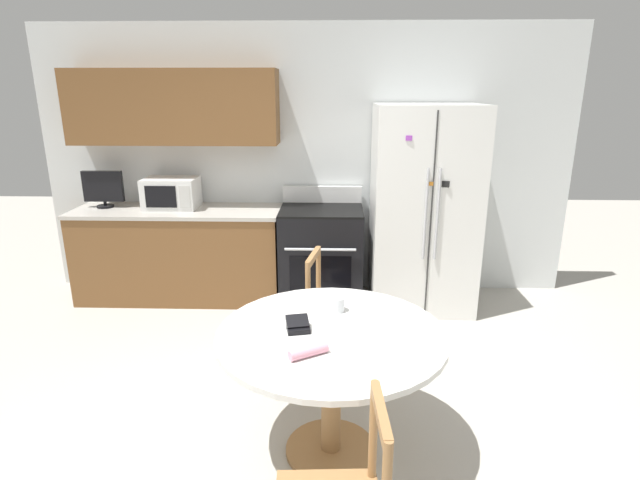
{
  "coord_description": "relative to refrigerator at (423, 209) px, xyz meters",
  "views": [
    {
      "loc": [
        0.29,
        -2.32,
        2.01
      ],
      "look_at": [
        0.18,
        1.15,
        0.95
      ],
      "focal_mm": 28.0,
      "sensor_mm": 36.0,
      "label": 1
    }
  ],
  "objects": [
    {
      "name": "ground_plane",
      "position": [
        -1.11,
        -2.19,
        -0.94
      ],
      "size": [
        14.0,
        14.0,
        0.0
      ],
      "primitive_type": "plane",
      "color": "#B2ADA3"
    },
    {
      "name": "wallet",
      "position": [
        -1.01,
        -2.09,
        -0.15
      ],
      "size": [
        0.14,
        0.15,
        0.07
      ],
      "color": "black",
      "rests_on": "dining_table"
    },
    {
      "name": "refrigerator",
      "position": [
        0.0,
        0.0,
        0.0
      ],
      "size": [
        0.94,
        0.8,
        1.88
      ],
      "color": "white",
      "rests_on": "ground_plane"
    },
    {
      "name": "oven_range",
      "position": [
        -0.94,
        0.07,
        -0.47
      ],
      "size": [
        0.78,
        0.68,
        1.08
      ],
      "color": "black",
      "rests_on": "ground_plane"
    },
    {
      "name": "back_wall",
      "position": [
        -1.41,
        0.4,
        0.5
      ],
      "size": [
        5.2,
        0.44,
        2.6
      ],
      "color": "silver",
      "rests_on": "ground_plane"
    },
    {
      "name": "countertop_tv",
      "position": [
        -3.04,
        0.15,
        0.15
      ],
      "size": [
        0.38,
        0.16,
        0.35
      ],
      "color": "black",
      "rests_on": "kitchen_counter"
    },
    {
      "name": "dining_table",
      "position": [
        -0.83,
        -2.11,
        -0.32
      ],
      "size": [
        1.23,
        1.23,
        0.76
      ],
      "color": "white",
      "rests_on": "ground_plane"
    },
    {
      "name": "dining_chair_far",
      "position": [
        -0.81,
        -1.24,
        -0.5
      ],
      "size": [
        0.49,
        0.49,
        0.9
      ],
      "rotation": [
        0.0,
        0.0,
        4.54
      ],
      "color": "#9E7042",
      "rests_on": "ground_plane"
    },
    {
      "name": "kitchen_counter",
      "position": [
        -2.33,
        0.1,
        -0.49
      ],
      "size": [
        1.98,
        0.64,
        0.9
      ],
      "color": "brown",
      "rests_on": "ground_plane"
    },
    {
      "name": "folded_napkin",
      "position": [
        -0.94,
        -2.36,
        -0.15
      ],
      "size": [
        0.2,
        0.15,
        0.05
      ],
      "color": "pink",
      "rests_on": "dining_table"
    },
    {
      "name": "microwave",
      "position": [
        -2.39,
        0.15,
        0.11
      ],
      "size": [
        0.5,
        0.35,
        0.29
      ],
      "color": "white",
      "rests_on": "kitchen_counter"
    },
    {
      "name": "candle_glass",
      "position": [
        -0.8,
        -1.85,
        -0.14
      ],
      "size": [
        0.1,
        0.1,
        0.09
      ],
      "color": "silver",
      "rests_on": "dining_table"
    }
  ]
}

